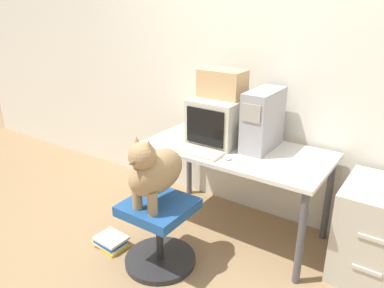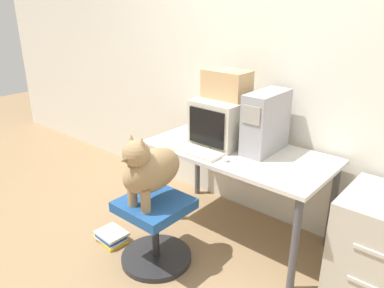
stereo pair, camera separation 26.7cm
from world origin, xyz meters
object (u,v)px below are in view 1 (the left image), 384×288
object	(u,v)px
dog	(154,170)
book_stack_floor	(111,242)
office_chair	(159,231)
pc_tower	(263,120)
crt_monitor	(221,119)
filing_cabinet	(378,233)
keyboard	(194,151)
cardboard_box	(222,84)

from	to	relation	value
dog	book_stack_floor	distance (m)	0.82
office_chair	dog	size ratio (longest dim) A/B	1.00
pc_tower	dog	world-z (taller)	pc_tower
crt_monitor	office_chair	distance (m)	0.97
crt_monitor	filing_cabinet	xyz separation A→B (m)	(1.22, -0.02, -0.56)
crt_monitor	pc_tower	bearing A→B (deg)	4.34
keyboard	office_chair	world-z (taller)	keyboard
crt_monitor	keyboard	bearing A→B (deg)	-94.87
keyboard	cardboard_box	xyz separation A→B (m)	(0.03, 0.34, 0.44)
pc_tower	keyboard	world-z (taller)	pc_tower
keyboard	filing_cabinet	world-z (taller)	keyboard
pc_tower	keyboard	distance (m)	0.55
crt_monitor	pc_tower	xyz separation A→B (m)	(0.34, 0.03, 0.05)
pc_tower	cardboard_box	size ratio (longest dim) A/B	1.29
cardboard_box	office_chair	bearing A→B (deg)	-93.10
office_chair	cardboard_box	world-z (taller)	cardboard_box
filing_cabinet	book_stack_floor	size ratio (longest dim) A/B	2.29
dog	cardboard_box	bearing A→B (deg)	87.02
keyboard	dog	distance (m)	0.44
crt_monitor	cardboard_box	size ratio (longest dim) A/B	1.40
filing_cabinet	book_stack_floor	world-z (taller)	filing_cabinet
filing_cabinet	book_stack_floor	bearing A→B (deg)	-154.70
crt_monitor	book_stack_floor	world-z (taller)	crt_monitor
cardboard_box	book_stack_floor	bearing A→B (deg)	-119.56
keyboard	filing_cabinet	xyz separation A→B (m)	(1.25, 0.31, -0.40)
pc_tower	filing_cabinet	size ratio (longest dim) A/B	0.68
crt_monitor	pc_tower	world-z (taller)	pc_tower
dog	filing_cabinet	size ratio (longest dim) A/B	0.77
book_stack_floor	pc_tower	bearing A→B (deg)	46.37
filing_cabinet	cardboard_box	bearing A→B (deg)	178.94
crt_monitor	dog	xyz separation A→B (m)	(-0.04, -0.78, -0.15)
pc_tower	filing_cabinet	world-z (taller)	pc_tower
office_chair	dog	bearing A→B (deg)	-90.00
crt_monitor	book_stack_floor	size ratio (longest dim) A/B	1.68
dog	filing_cabinet	xyz separation A→B (m)	(1.27, 0.76, -0.41)
office_chair	dog	distance (m)	0.48
office_chair	filing_cabinet	distance (m)	1.46
keyboard	dog	world-z (taller)	dog
dog	keyboard	bearing A→B (deg)	88.43
book_stack_floor	office_chair	bearing A→B (deg)	9.87
keyboard	pc_tower	bearing A→B (deg)	44.44
pc_tower	keyboard	bearing A→B (deg)	-135.56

